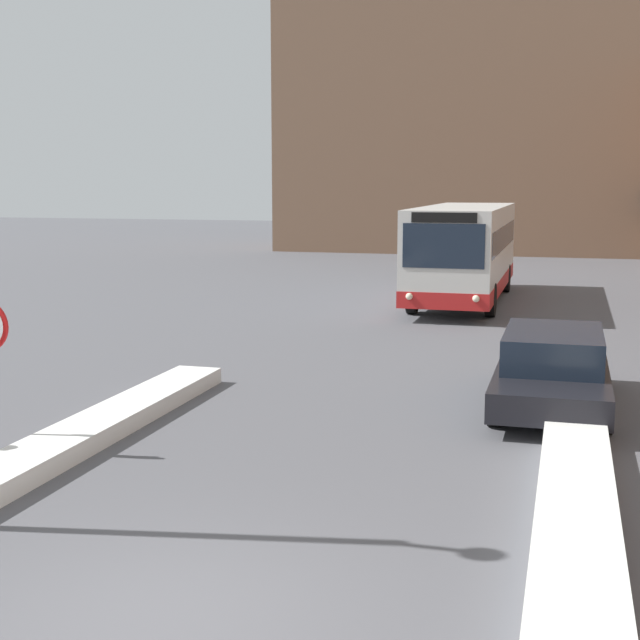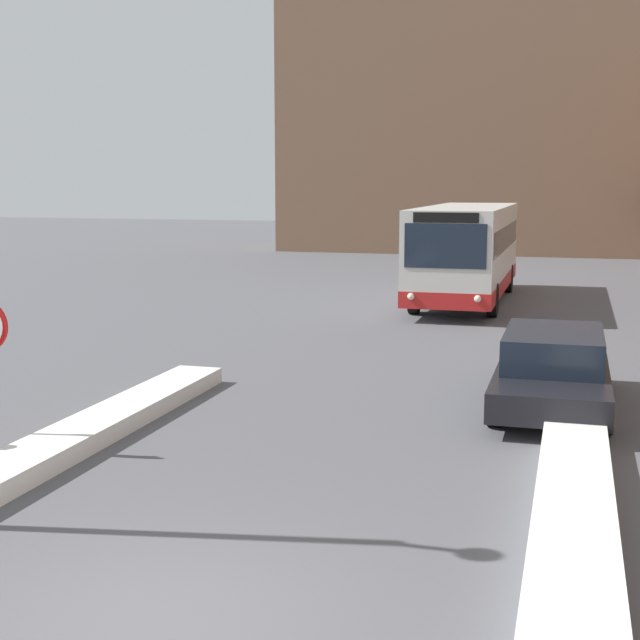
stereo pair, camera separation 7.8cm
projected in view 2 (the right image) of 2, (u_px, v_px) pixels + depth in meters
The scene contains 6 objects.
ground_plane at pixel (160, 621), 8.08m from camera, with size 160.00×160.00×0.00m, color #515156.
building_backdrop_far at pixel (517, 90), 49.89m from camera, with size 26.00×8.00×18.06m.
snow_bank_left at pixel (4, 474), 11.68m from camera, with size 0.90×12.82×0.29m.
snow_bank_right at pixel (574, 501), 10.58m from camera, with size 0.90×12.75×0.38m.
city_bus at pixel (466, 251), 29.22m from camera, with size 2.61×10.19×3.15m.
parked_car_front at pixel (553, 369), 15.64m from camera, with size 1.93×4.86×1.35m.
Camera 2 is at (3.48, -6.87, 3.94)m, focal length 50.00 mm.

